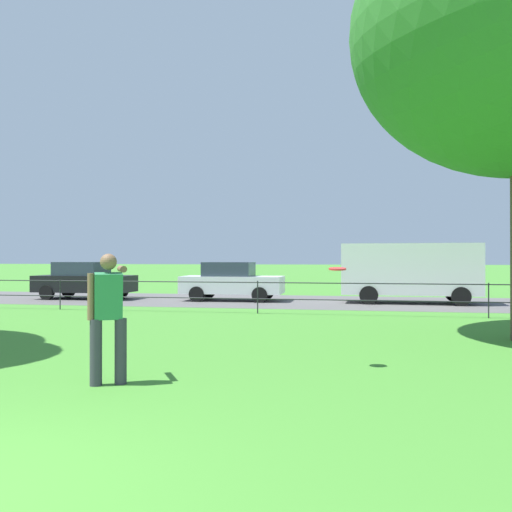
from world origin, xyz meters
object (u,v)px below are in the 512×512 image
panel_van_right (410,269)px  car_black_far_left (84,280)px  person_thrower (108,314)px  frisbee (337,269)px  car_white_far_right (232,281)px

panel_van_right → car_black_far_left: bearing=-178.0°
person_thrower → frisbee: bearing=30.9°
frisbee → car_white_far_right: frisbee is taller
frisbee → panel_van_right: size_ratio=0.06×
person_thrower → panel_van_right: (5.02, 14.62, 0.32)m
car_white_far_right → panel_van_right: size_ratio=0.80×
car_white_far_right → panel_van_right: panel_van_right is taller
car_white_far_right → panel_van_right: (6.90, 0.17, 0.49)m
car_black_far_left → frisbee: bearing=-48.2°
person_thrower → frisbee: person_thrower is taller
person_thrower → car_black_far_left: bearing=119.9°
frisbee → car_white_far_right: size_ratio=0.07×
person_thrower → frisbee: (2.95, 1.76, 0.58)m
frisbee → panel_van_right: 13.03m
car_black_far_left → car_white_far_right: same height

